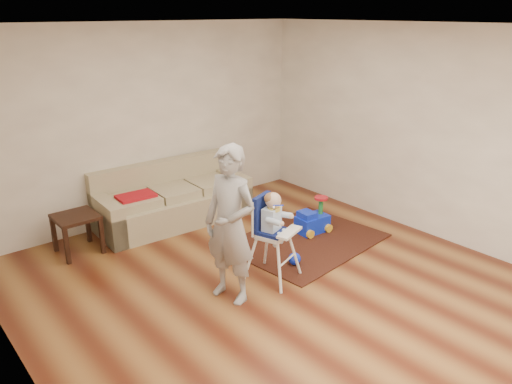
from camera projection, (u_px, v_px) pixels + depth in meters
ground at (280, 289)px, 5.38m from camera, size 5.50×5.50×0.00m
room_envelope at (248, 109)px, 5.12m from camera, size 5.04×5.52×2.72m
sofa at (173, 195)px, 6.95m from camera, size 2.16×0.97×0.82m
side_table at (78, 234)px, 6.12m from camera, size 0.49×0.49×0.49m
area_rug at (306, 241)px, 6.48m from camera, size 2.02×1.60×0.02m
ride_on_toy at (313, 215)px, 6.67m from camera, size 0.45×0.34×0.47m
toy_ball at (295, 259)px, 5.84m from camera, size 0.15×0.15×0.15m
high_chair at (273, 238)px, 5.43m from camera, size 0.61×0.61×1.03m
adult at (230, 225)px, 4.96m from camera, size 0.53×0.68×1.64m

